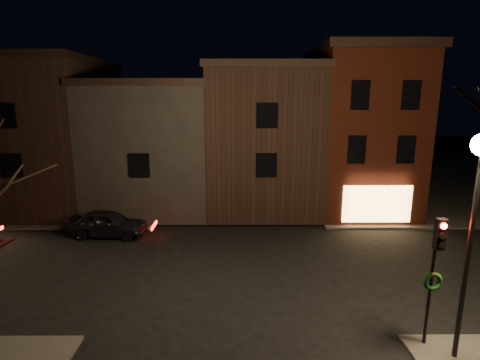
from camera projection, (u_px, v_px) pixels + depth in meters
name	position (u px, v px, depth m)	size (l,w,h in m)	color
ground	(241.00, 268.00, 16.76)	(120.00, 120.00, 0.00)	black
sidewalk_far_right	(445.00, 176.00, 36.37)	(30.00, 30.00, 0.12)	#2D2B28
sidewalk_far_left	(33.00, 176.00, 36.19)	(30.00, 30.00, 0.12)	#2D2B28
corner_building	(360.00, 130.00, 24.89)	(6.50, 8.50, 10.50)	#3F140B
row_building_a	(261.00, 137.00, 25.98)	(7.30, 10.30, 9.40)	black
row_building_b	(157.00, 144.00, 26.06)	(7.80, 10.30, 8.40)	black
row_building_c	(52.00, 133.00, 25.86)	(7.30, 10.30, 9.90)	black
street_lamp_near	(478.00, 187.00, 9.82)	(0.60, 0.60, 6.48)	black
traffic_signal	(435.00, 263.00, 10.80)	(0.58, 0.38, 4.05)	black
parked_car_a	(108.00, 223.00, 20.56)	(1.72, 4.27, 1.45)	black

